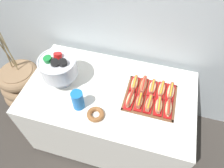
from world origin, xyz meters
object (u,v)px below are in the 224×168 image
Objects in this scene: hot_dog_0 at (130,99)px; hot_dog_7 at (152,88)px; hot_dog_8 at (161,90)px; floor_vase at (25,88)px; hot_dog_9 at (171,92)px; cup_stack at (78,100)px; serving_tray at (150,98)px; hot_dog_2 at (149,104)px; hot_dog_6 at (143,85)px; donut at (96,114)px; hot_dog_1 at (139,101)px; hot_dog_5 at (134,84)px; hot_dog_4 at (168,108)px; buffet_table at (110,113)px; hot_dog_3 at (159,106)px; punch_bowl at (58,67)px.

hot_dog_0 reaches higher than hot_dog_7.
floor_vase is at bearing 179.06° from hot_dog_8.
hot_dog_9 is 0.75m from cup_stack.
hot_dog_0 is at bearing -151.42° from serving_tray.
hot_dog_2 is 0.88× the size of hot_dog_6.
floor_vase is 8.25× the size of donut.
hot_dog_1 is 0.96× the size of hot_dog_5.
hot_dog_5 is 0.15m from hot_dog_7.
hot_dog_7 is (0.15, 0.16, -0.00)m from hot_dog_0.
hot_dog_0 is 0.15m from hot_dog_2.
hot_dog_7 is (0.07, -0.00, -0.00)m from hot_dog_6.
hot_dog_0 is 0.30m from hot_dog_4.
buffet_table is 0.52m from hot_dog_2.
hot_dog_9 is at bearing 28.58° from hot_dog_0.
hot_dog_3 is 0.52× the size of punch_bowl.
hot_dog_0 and hot_dog_3 have the same top height.
hot_dog_1 is 0.87× the size of hot_dog_6.
hot_dog_7 reaches higher than serving_tray.
serving_tray is 2.59× the size of hot_dog_7.
punch_bowl reaches higher than hot_dog_6.
buffet_table is 0.64m from hot_dog_9.
punch_bowl is at bearing 139.64° from cup_stack.
floor_vase is 6.87× the size of hot_dog_2.
serving_tray is at bearing -4.38° from floor_vase.
hot_dog_5 is (0.19, 0.11, 0.40)m from buffet_table.
hot_dog_1 is 0.23m from hot_dog_4.
punch_bowl is at bearing -179.25° from buffet_table.
hot_dog_4 is 0.91× the size of hot_dog_8.
punch_bowl is (-0.69, 0.05, 0.14)m from hot_dog_1.
hot_dog_6 is at bearing 65.33° from hot_dog_0.
hot_dog_7 is 0.52m from donut.
hot_dog_1 is at bearing -4.39° from punch_bowl.
hot_dog_5 is 0.90× the size of hot_dog_8.
cup_stack is (-0.19, -0.21, 0.45)m from buffet_table.
donut is at bearing -20.65° from floor_vase.
hot_dog_9 is at bearing -0.91° from floor_vase.
hot_dog_5 is (-0.15, 0.17, 0.00)m from hot_dog_2.
hot_dog_4 is 0.92× the size of hot_dog_6.
hot_dog_3 reaches higher than hot_dog_2.
hot_dog_1 reaches higher than hot_dog_3.
hot_dog_2 is at bearing 15.63° from cup_stack.
hot_dog_0 is 1.19× the size of hot_dog_7.
hot_dog_0 is at bearing -17.15° from buffet_table.
punch_bowl is at bearing -169.60° from hot_dog_5.
hot_dog_6 is (0.26, 0.11, 0.40)m from buffet_table.
floor_vase is (-1.05, 0.13, -0.13)m from buffet_table.
hot_dog_4 is 1.01× the size of hot_dog_5.
hot_dog_4 is at bearing -0.23° from hot_dog_2.
hot_dog_3 reaches higher than hot_dog_4.
cup_stack is (0.24, -0.20, -0.09)m from punch_bowl.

